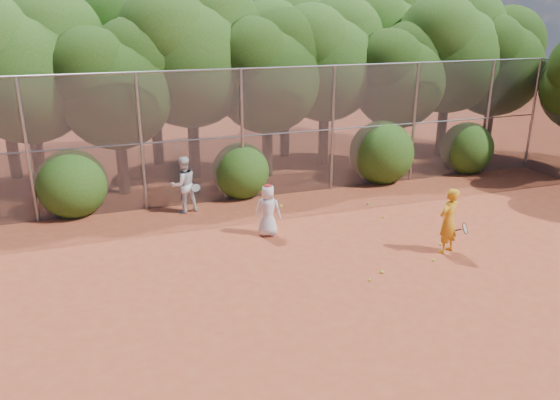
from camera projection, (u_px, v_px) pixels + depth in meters
name	position (u px, v px, depth m)	size (l,w,h in m)	color
ground	(359.00, 277.00, 12.17)	(80.00, 80.00, 0.00)	#983B22
fence_back	(270.00, 132.00, 16.80)	(20.05, 0.09, 4.03)	gray
tree_1	(26.00, 62.00, 16.27)	(4.64, 4.03, 6.35)	black
tree_2	(116.00, 81.00, 16.60)	(3.99, 3.47, 5.47)	black
tree_3	(190.00, 49.00, 18.00)	(4.89, 4.26, 6.70)	black
tree_4	(268.00, 68.00, 18.44)	(4.19, 3.64, 5.73)	black
tree_5	(327.00, 56.00, 19.83)	(4.51, 3.92, 6.17)	black
tree_6	(400.00, 72.00, 19.90)	(3.86, 3.36, 5.29)	black
tree_7	(450.00, 47.00, 20.95)	(4.77, 4.14, 6.53)	black
tree_8	(497.00, 58.00, 21.44)	(4.25, 3.70, 5.82)	black
tree_10	(152.00, 39.00, 19.58)	(5.15, 4.48, 7.06)	black
tree_11	(286.00, 50.00, 20.92)	(4.64, 4.03, 6.35)	black
tree_12	(383.00, 38.00, 22.73)	(5.02, 4.37, 6.88)	black
bush_0	(72.00, 181.00, 15.60)	(2.00, 2.00, 2.00)	#244912
bush_1	(241.00, 168.00, 17.18)	(1.80, 1.80, 1.80)	#244912
bush_2	(382.00, 150.00, 18.66)	(2.20, 2.20, 2.20)	#244912
bush_3	(467.00, 146.00, 19.79)	(1.90, 1.90, 1.90)	#244912
player_yellow	(448.00, 221.00, 13.14)	(0.86, 0.65, 1.64)	orange
player_teen	(268.00, 210.00, 14.18)	(0.80, 0.71, 1.41)	white
player_white	(183.00, 185.00, 15.79)	(0.96, 0.87, 1.67)	silver
ball_0	(433.00, 260.00, 12.89)	(0.07, 0.07, 0.07)	#B6DE28
ball_1	(383.00, 217.00, 15.57)	(0.07, 0.07, 0.07)	#B6DE28
ball_2	(382.00, 272.00, 12.30)	(0.07, 0.07, 0.07)	#B6DE28
ball_3	(440.00, 244.00, 13.77)	(0.07, 0.07, 0.07)	#B6DE28
ball_4	(370.00, 280.00, 11.94)	(0.07, 0.07, 0.07)	#B6DE28
ball_5	(368.00, 204.00, 16.63)	(0.07, 0.07, 0.07)	#B6DE28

